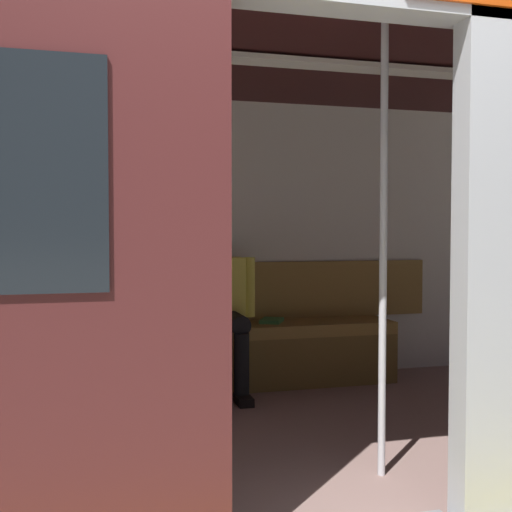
# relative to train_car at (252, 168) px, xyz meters

# --- Properties ---
(train_car) EXTENTS (6.40, 2.78, 2.29)m
(train_car) POSITION_rel_train_car_xyz_m (0.00, 0.00, 0.00)
(train_car) COLOR #ADAFB5
(train_car) RESTS_ON ground_plane
(bench_seat) EXTENTS (2.64, 0.44, 0.47)m
(bench_seat) POSITION_rel_train_car_xyz_m (-0.06, -1.05, -1.16)
(bench_seat) COLOR olive
(bench_seat) RESTS_ON ground_plane
(person_seated) EXTENTS (0.55, 0.67, 1.20)m
(person_seated) POSITION_rel_train_car_xyz_m (-0.02, -1.00, -0.83)
(person_seated) COLOR #D8CC4C
(person_seated) RESTS_ON ground_plane
(handbag) EXTENTS (0.26, 0.15, 0.17)m
(handbag) POSITION_rel_train_car_xyz_m (0.43, -1.09, -0.96)
(handbag) COLOR black
(handbag) RESTS_ON bench_seat
(book) EXTENTS (0.24, 0.26, 0.03)m
(book) POSITION_rel_train_car_xyz_m (-0.44, -1.12, -1.03)
(book) COLOR #33723F
(book) RESTS_ON bench_seat
(grab_pole_door) EXTENTS (0.04, 0.04, 2.15)m
(grab_pole_door) POSITION_rel_train_car_xyz_m (0.34, 0.77, -0.44)
(grab_pole_door) COLOR silver
(grab_pole_door) RESTS_ON ground_plane
(grab_pole_far) EXTENTS (0.04, 0.04, 2.15)m
(grab_pole_far) POSITION_rel_train_car_xyz_m (-0.46, 0.70, -0.44)
(grab_pole_far) COLOR silver
(grab_pole_far) RESTS_ON ground_plane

